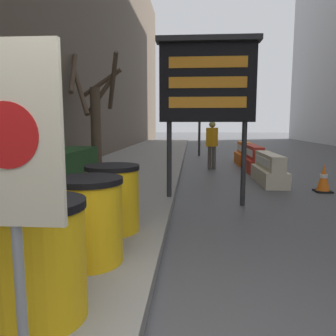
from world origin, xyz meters
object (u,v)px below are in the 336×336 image
barrel_drum_back (113,198)px  warning_sign (10,158)px  pedestrian_worker (212,141)px  jersey_barrier_cream (269,170)px  barrel_drum_middle (88,220)px  traffic_cone_near (324,179)px  barrel_drum_foreground (37,260)px  jersey_barrier_orange_near (245,155)px  jersey_barrier_red_striped (254,160)px  traffic_light_near_curb (200,96)px  message_board (207,83)px

barrel_drum_back → warning_sign: bearing=-87.8°
pedestrian_worker → jersey_barrier_cream: bearing=54.1°
barrel_drum_middle → traffic_cone_near: barrel_drum_middle is taller
warning_sign → traffic_cone_near: 7.60m
barrel_drum_foreground → jersey_barrier_orange_near: 11.53m
traffic_cone_near → jersey_barrier_red_striped: bearing=106.8°
warning_sign → jersey_barrier_cream: warning_sign is taller
warning_sign → jersey_barrier_red_striped: warning_sign is taller
traffic_light_near_curb → warning_sign: bearing=-95.2°
barrel_drum_middle → warning_sign: size_ratio=0.48×
jersey_barrier_cream → barrel_drum_back: bearing=-123.9°
traffic_light_near_curb → traffic_cone_near: bearing=-72.1°
barrel_drum_middle → barrel_drum_back: same height
barrel_drum_foreground → jersey_barrier_red_striped: bearing=70.2°
barrel_drum_middle → barrel_drum_foreground: bearing=-93.3°
warning_sign → traffic_cone_near: warning_sign is taller
jersey_barrier_cream → barrel_drum_foreground: bearing=-115.6°
jersey_barrier_red_striped → barrel_drum_back: bearing=-114.4°
barrel_drum_foreground → traffic_cone_near: bearing=53.0°
barrel_drum_foreground → traffic_light_near_curb: traffic_light_near_curb is taller
traffic_cone_near → jersey_barrier_orange_near: bearing=100.9°
jersey_barrier_orange_near → barrel_drum_middle: bearing=-107.8°
barrel_drum_back → jersey_barrier_red_striped: barrel_drum_back is taller
barrel_drum_back → jersey_barrier_orange_near: bearing=70.3°
traffic_light_near_curb → pedestrian_worker: (0.34, -4.78, -1.99)m
barrel_drum_middle → traffic_light_near_curb: bearing=83.7°
message_board → jersey_barrier_cream: message_board is taller
jersey_barrier_red_striped → message_board: bearing=-110.7°
barrel_drum_foreground → barrel_drum_back: same height
traffic_light_near_curb → barrel_drum_foreground: bearing=-96.1°
barrel_drum_middle → message_board: (1.38, 3.21, 1.79)m
jersey_barrier_cream → traffic_cone_near: bearing=-47.7°
message_board → jersey_barrier_cream: (1.84, 2.59, -2.05)m
pedestrian_worker → jersey_barrier_orange_near: bearing=163.5°
traffic_light_near_curb → pedestrian_worker: 5.19m
barrel_drum_middle → message_board: 3.93m
barrel_drum_middle → jersey_barrier_red_striped: bearing=68.3°
barrel_drum_back → message_board: message_board is taller
message_board → pedestrian_worker: 5.50m
barrel_drum_back → warning_sign: 2.77m
barrel_drum_back → traffic_cone_near: (4.24, 3.64, -0.29)m
jersey_barrier_red_striped → traffic_cone_near: (1.03, -3.41, -0.06)m
message_board → barrel_drum_middle: bearing=-113.2°
traffic_cone_near → jersey_barrier_cream: bearing=132.3°
barrel_drum_middle → jersey_barrier_orange_near: 10.52m
barrel_drum_foreground → barrel_drum_middle: (0.06, 1.04, 0.00)m
barrel_drum_foreground → barrel_drum_middle: bearing=86.7°
jersey_barrier_red_striped → traffic_light_near_curb: traffic_light_near_curb is taller
barrel_drum_foreground → jersey_barrier_orange_near: (3.28, 11.05, -0.22)m
jersey_barrier_red_striped → traffic_cone_near: bearing=-73.2°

